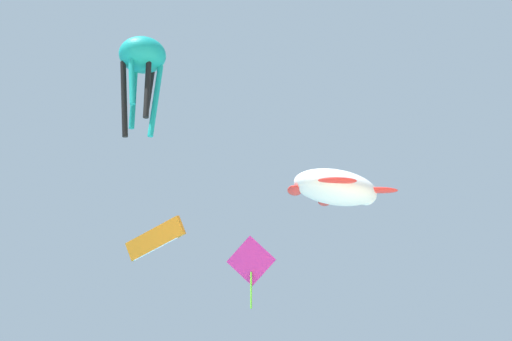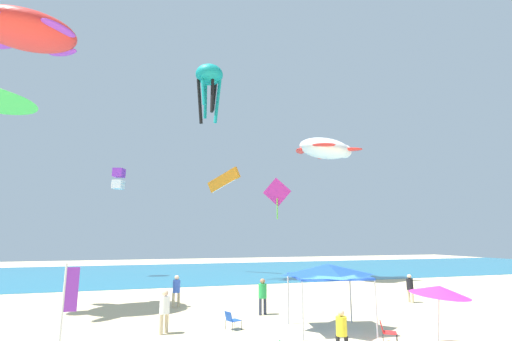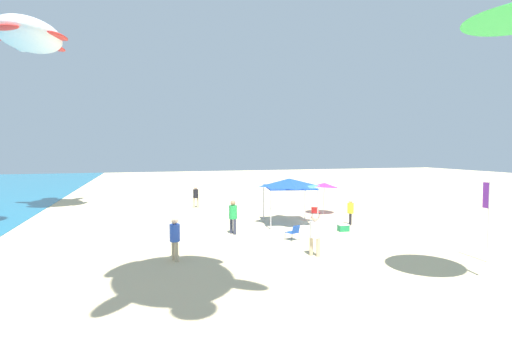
{
  "view_description": "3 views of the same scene",
  "coord_description": "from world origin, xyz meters",
  "px_view_note": "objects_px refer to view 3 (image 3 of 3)",
  "views": [
    {
      "loc": [
        -9.32,
        -10.68,
        3.9
      ],
      "look_at": [
        -1.4,
        6.61,
        9.5
      ],
      "focal_mm": 41.61,
      "sensor_mm": 36.0,
      "label": 1
    },
    {
      "loc": [
        -7.84,
        -13.57,
        4.14
      ],
      "look_at": [
        -1.4,
        7.31,
        8.14
      ],
      "focal_mm": 25.57,
      "sensor_mm": 36.0,
      "label": 2
    },
    {
      "loc": [
        -22.01,
        11.0,
        4.77
      ],
      "look_at": [
        -0.28,
        4.52,
        3.5
      ],
      "focal_mm": 26.66,
      "sensor_mm": 36.0,
      "label": 3
    }
  ],
  "objects_px": {
    "cooler_box": "(343,228)",
    "person_kite_handler": "(315,232)",
    "folding_chair_right_of_tent": "(294,231)",
    "kite_turtle_white": "(28,36)",
    "folding_chair_left_of_tent": "(315,212)",
    "person_by_tent": "(350,210)",
    "canopy_tent": "(289,183)",
    "beach_umbrella": "(325,185)",
    "person_watching_sky": "(233,214)",
    "banner_flag": "(488,213)",
    "person_far_stroller": "(175,236)",
    "person_near_umbrella": "(196,195)"
  },
  "relations": [
    {
      "from": "beach_umbrella",
      "to": "person_by_tent",
      "type": "xyz_separation_m",
      "value": [
        -4.13,
        0.27,
        -1.18
      ]
    },
    {
      "from": "banner_flag",
      "to": "folding_chair_right_of_tent",
      "type": "bearing_deg",
      "value": 47.46
    },
    {
      "from": "person_far_stroller",
      "to": "kite_turtle_white",
      "type": "xyz_separation_m",
      "value": [
        15.31,
        9.12,
        11.92
      ]
    },
    {
      "from": "beach_umbrella",
      "to": "person_by_tent",
      "type": "relative_size",
      "value": 1.51
    },
    {
      "from": "person_kite_handler",
      "to": "banner_flag",
      "type": "bearing_deg",
      "value": 23.01
    },
    {
      "from": "canopy_tent",
      "to": "banner_flag",
      "type": "distance_m",
      "value": 11.25
    },
    {
      "from": "folding_chair_left_of_tent",
      "to": "person_near_umbrella",
      "type": "height_order",
      "value": "person_near_umbrella"
    },
    {
      "from": "person_by_tent",
      "to": "person_kite_handler",
      "type": "distance_m",
      "value": 7.75
    },
    {
      "from": "banner_flag",
      "to": "person_kite_handler",
      "type": "xyz_separation_m",
      "value": [
        2.88,
        6.6,
        -1.01
      ]
    },
    {
      "from": "cooler_box",
      "to": "person_near_umbrella",
      "type": "bearing_deg",
      "value": 31.67
    },
    {
      "from": "beach_umbrella",
      "to": "person_by_tent",
      "type": "height_order",
      "value": "beach_umbrella"
    },
    {
      "from": "folding_chair_right_of_tent",
      "to": "folding_chair_left_of_tent",
      "type": "height_order",
      "value": "same"
    },
    {
      "from": "folding_chair_right_of_tent",
      "to": "folding_chair_left_of_tent",
      "type": "xyz_separation_m",
      "value": [
        5.44,
        -3.84,
        0.0
      ]
    },
    {
      "from": "banner_flag",
      "to": "person_far_stroller",
      "type": "distance_m",
      "value": 13.27
    },
    {
      "from": "person_kite_handler",
      "to": "kite_turtle_white",
      "type": "xyz_separation_m",
      "value": [
        16.35,
        15.16,
        11.94
      ]
    },
    {
      "from": "person_far_stroller",
      "to": "kite_turtle_white",
      "type": "distance_m",
      "value": 21.44
    },
    {
      "from": "cooler_box",
      "to": "person_kite_handler",
      "type": "xyz_separation_m",
      "value": [
        -4.22,
        3.83,
        0.88
      ]
    },
    {
      "from": "canopy_tent",
      "to": "beach_umbrella",
      "type": "bearing_deg",
      "value": -55.03
    },
    {
      "from": "folding_chair_left_of_tent",
      "to": "person_far_stroller",
      "type": "xyz_separation_m",
      "value": [
        -7.38,
        10.09,
        0.62
      ]
    },
    {
      "from": "kite_turtle_white",
      "to": "person_by_tent",
      "type": "bearing_deg",
      "value": -138.16
    },
    {
      "from": "person_watching_sky",
      "to": "person_near_umbrella",
      "type": "distance_m",
      "value": 10.3
    },
    {
      "from": "person_watching_sky",
      "to": "person_kite_handler",
      "type": "height_order",
      "value": "person_watching_sky"
    },
    {
      "from": "person_kite_handler",
      "to": "canopy_tent",
      "type": "bearing_deg",
      "value": 123.87
    },
    {
      "from": "beach_umbrella",
      "to": "person_watching_sky",
      "type": "bearing_deg",
      "value": 119.63
    },
    {
      "from": "person_by_tent",
      "to": "banner_flag",
      "type": "bearing_deg",
      "value": -136.28
    },
    {
      "from": "canopy_tent",
      "to": "folding_chair_left_of_tent",
      "type": "height_order",
      "value": "canopy_tent"
    },
    {
      "from": "person_near_umbrella",
      "to": "kite_turtle_white",
      "type": "xyz_separation_m",
      "value": [
        0.71,
        11.95,
        11.98
      ]
    },
    {
      "from": "folding_chair_right_of_tent",
      "to": "person_kite_handler",
      "type": "relative_size",
      "value": 0.44
    },
    {
      "from": "canopy_tent",
      "to": "person_watching_sky",
      "type": "xyz_separation_m",
      "value": [
        -1.84,
        4.11,
        -1.49
      ]
    },
    {
      "from": "beach_umbrella",
      "to": "person_by_tent",
      "type": "distance_m",
      "value": 4.3
    },
    {
      "from": "beach_umbrella",
      "to": "person_by_tent",
      "type": "bearing_deg",
      "value": 176.28
    },
    {
      "from": "folding_chair_right_of_tent",
      "to": "person_by_tent",
      "type": "xyz_separation_m",
      "value": [
        2.77,
        -4.99,
        0.48
      ]
    },
    {
      "from": "person_watching_sky",
      "to": "person_far_stroller",
      "type": "height_order",
      "value": "person_watching_sky"
    },
    {
      "from": "person_by_tent",
      "to": "kite_turtle_white",
      "type": "height_order",
      "value": "kite_turtle_white"
    },
    {
      "from": "folding_chair_left_of_tent",
      "to": "banner_flag",
      "type": "bearing_deg",
      "value": 137.06
    },
    {
      "from": "person_watching_sky",
      "to": "person_near_umbrella",
      "type": "bearing_deg",
      "value": -18.08
    },
    {
      "from": "beach_umbrella",
      "to": "person_kite_handler",
      "type": "xyz_separation_m",
      "value": [
        -9.88,
        5.46,
        -1.05
      ]
    },
    {
      "from": "folding_chair_left_of_tent",
      "to": "cooler_box",
      "type": "xyz_separation_m",
      "value": [
        -4.2,
        0.21,
        -0.27
      ]
    },
    {
      "from": "folding_chair_right_of_tent",
      "to": "kite_turtle_white",
      "type": "xyz_separation_m",
      "value": [
        13.36,
        15.37,
        12.54
      ]
    },
    {
      "from": "canopy_tent",
      "to": "person_kite_handler",
      "type": "height_order",
      "value": "canopy_tent"
    },
    {
      "from": "person_kite_handler",
      "to": "person_watching_sky",
      "type": "bearing_deg",
      "value": 161.52
    },
    {
      "from": "beach_umbrella",
      "to": "folding_chair_left_of_tent",
      "type": "bearing_deg",
      "value": 135.94
    },
    {
      "from": "banner_flag",
      "to": "person_near_umbrella",
      "type": "bearing_deg",
      "value": 27.91
    },
    {
      "from": "folding_chair_left_of_tent",
      "to": "person_by_tent",
      "type": "relative_size",
      "value": 0.5
    },
    {
      "from": "cooler_box",
      "to": "person_kite_handler",
      "type": "bearing_deg",
      "value": 137.72
    },
    {
      "from": "cooler_box",
      "to": "kite_turtle_white",
      "type": "distance_m",
      "value": 25.93
    },
    {
      "from": "canopy_tent",
      "to": "beach_umbrella",
      "type": "height_order",
      "value": "canopy_tent"
    },
    {
      "from": "person_watching_sky",
      "to": "kite_turtle_white",
      "type": "xyz_separation_m",
      "value": [
        10.99,
        12.67,
        11.9
      ]
    },
    {
      "from": "folding_chair_left_of_tent",
      "to": "cooler_box",
      "type": "height_order",
      "value": "folding_chair_left_of_tent"
    },
    {
      "from": "banner_flag",
      "to": "person_far_stroller",
      "type": "height_order",
      "value": "banner_flag"
    }
  ]
}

